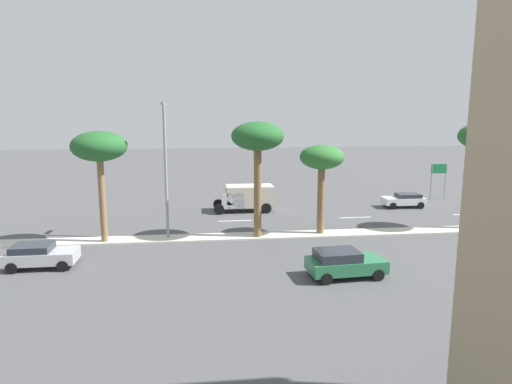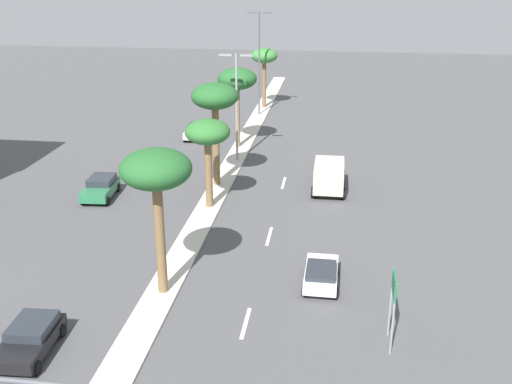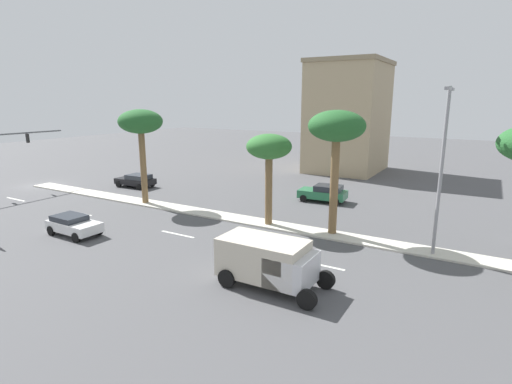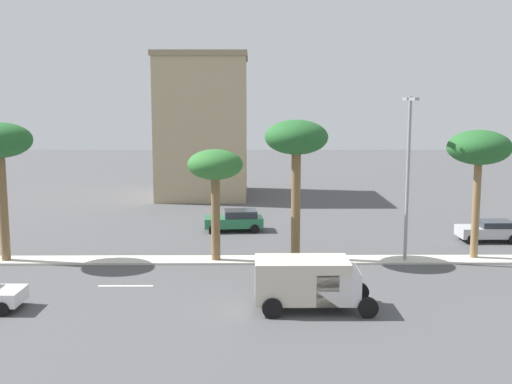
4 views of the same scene
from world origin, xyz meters
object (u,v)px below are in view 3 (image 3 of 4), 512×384
at_px(commercial_building, 348,117).
at_px(sedan_green_leading, 324,193).
at_px(palm_tree_mid, 141,124).
at_px(box_truck, 271,261).
at_px(palm_tree_center, 269,150).
at_px(palm_tree_far, 337,130).
at_px(sedan_black_trailing, 136,180).
at_px(street_lamp_center, 442,159).
at_px(sedan_white_mid, 73,225).

distance_m(commercial_building, sedan_green_leading, 18.36).
bearing_deg(sedan_green_leading, palm_tree_mid, -56.73).
height_order(palm_tree_mid, box_truck, palm_tree_mid).
relative_size(palm_tree_center, palm_tree_far, 0.79).
xyz_separation_m(commercial_building, palm_tree_far, (25.23, 7.27, 0.15)).
distance_m(palm_tree_mid, palm_tree_center, 12.35).
bearing_deg(commercial_building, palm_tree_far, 16.08).
bearing_deg(box_truck, sedan_black_trailing, -119.67).
bearing_deg(street_lamp_center, palm_tree_center, -91.10).
xyz_separation_m(palm_tree_center, sedan_black_trailing, (-4.56, -18.22, -4.77)).
height_order(commercial_building, sedan_black_trailing, commercial_building).
bearing_deg(palm_tree_center, sedan_black_trailing, -104.06).
bearing_deg(sedan_black_trailing, sedan_white_mid, 31.30).
bearing_deg(sedan_black_trailing, palm_tree_far, 79.67).
distance_m(palm_tree_far, box_truck, 10.59).
relative_size(commercial_building, sedan_green_leading, 3.17).
xyz_separation_m(commercial_building, palm_tree_mid, (25.62, -9.68, 0.04)).
bearing_deg(palm_tree_far, sedan_green_leading, -155.50).
bearing_deg(palm_tree_far, sedan_black_trailing, -100.33).
bearing_deg(palm_tree_center, sedan_white_mid, -50.58).
relative_size(palm_tree_mid, palm_tree_far, 0.98).
relative_size(street_lamp_center, sedan_black_trailing, 2.28).
distance_m(commercial_building, street_lamp_center, 29.23).
bearing_deg(palm_tree_mid, palm_tree_far, 91.34).
relative_size(palm_tree_far, sedan_white_mid, 2.12).
xyz_separation_m(palm_tree_far, sedan_green_leading, (-8.26, -3.76, -6.20)).
bearing_deg(palm_tree_mid, palm_tree_center, 90.03).
height_order(palm_tree_center, sedan_green_leading, palm_tree_center).
distance_m(sedan_black_trailing, sedan_white_mid, 15.25).
distance_m(commercial_building, sedan_white_mid, 35.48).
distance_m(palm_tree_mid, sedan_green_leading, 16.91).
bearing_deg(sedan_black_trailing, sedan_green_leading, 102.04).
bearing_deg(box_truck, palm_tree_mid, -116.59).
relative_size(commercial_building, box_truck, 2.55).
xyz_separation_m(sedan_black_trailing, box_truck, (13.10, 22.98, 0.57)).
distance_m(palm_tree_center, sedan_black_trailing, 19.38).
relative_size(palm_tree_mid, sedan_green_leading, 1.86).
xyz_separation_m(sedan_black_trailing, sedan_white_mid, (13.03, 7.92, -0.02)).
relative_size(palm_tree_far, street_lamp_center, 0.86).
xyz_separation_m(palm_tree_center, box_truck, (8.53, 4.77, -4.20)).
height_order(palm_tree_center, palm_tree_far, palm_tree_far).
distance_m(commercial_building, sedan_black_trailing, 26.92).
bearing_deg(box_truck, sedan_white_mid, -90.26).
xyz_separation_m(palm_tree_mid, palm_tree_far, (-0.40, 16.95, 0.11)).
relative_size(palm_tree_far, sedan_green_leading, 1.89).
distance_m(palm_tree_center, street_lamp_center, 11.05).
bearing_deg(sedan_white_mid, box_truck, 89.74).
relative_size(commercial_building, street_lamp_center, 1.44).
height_order(palm_tree_far, sedan_black_trailing, palm_tree_far).
bearing_deg(sedan_black_trailing, box_truck, 60.33).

